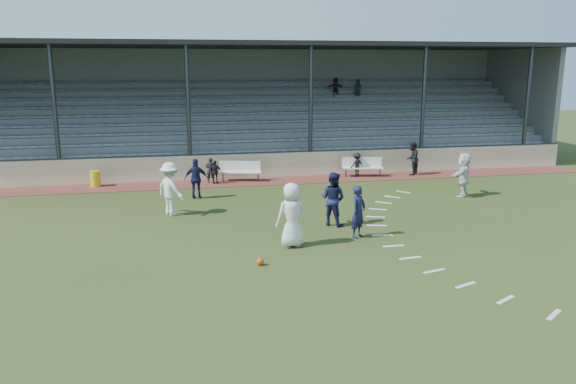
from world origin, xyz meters
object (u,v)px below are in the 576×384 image
(player_white_lead, at_px, (292,215))
(football, at_px, (260,262))
(player_navy_lead, at_px, (358,212))
(bench_left, at_px, (240,169))
(official, at_px, (412,158))
(trash_bin, at_px, (95,179))
(bench_right, at_px, (362,165))

(player_white_lead, bearing_deg, football, 38.91)
(football, xyz_separation_m, player_navy_lead, (3.53, 1.95, 0.76))
(bench_left, relative_size, football, 9.60)
(player_white_lead, relative_size, official, 1.19)
(trash_bin, relative_size, player_white_lead, 0.36)
(bench_left, relative_size, player_navy_lead, 1.18)
(football, bearing_deg, player_navy_lead, 28.88)
(bench_left, relative_size, player_white_lead, 1.01)
(trash_bin, bearing_deg, player_white_lead, -55.26)
(football, relative_size, player_white_lead, 0.11)
(player_navy_lead, bearing_deg, bench_left, 64.30)
(bench_right, distance_m, official, 2.61)
(player_white_lead, bearing_deg, player_navy_lead, 179.56)
(player_white_lead, height_order, player_navy_lead, player_white_lead)
(official, bearing_deg, player_white_lead, 2.98)
(football, distance_m, player_white_lead, 2.13)
(bench_right, relative_size, football, 9.61)
(player_white_lead, xyz_separation_m, player_navy_lead, (2.30, 0.46, -0.14))
(bench_left, distance_m, trash_bin, 6.69)
(bench_left, xyz_separation_m, player_navy_lead, (2.72, -9.71, 0.28))
(trash_bin, bearing_deg, bench_right, -0.76)
(player_navy_lead, xyz_separation_m, official, (6.01, 9.47, -0.00))
(bench_left, bearing_deg, official, 12.15)
(player_white_lead, relative_size, player_navy_lead, 1.16)
(player_white_lead, xyz_separation_m, official, (8.31, 9.93, -0.14))
(bench_left, bearing_deg, trash_bin, -166.78)
(player_white_lead, bearing_deg, bench_left, -99.34)
(player_white_lead, distance_m, player_navy_lead, 2.35)
(bench_right, xyz_separation_m, football, (-6.94, -11.56, -0.48))
(bench_right, distance_m, trash_bin, 12.82)
(trash_bin, height_order, player_navy_lead, player_navy_lead)
(bench_right, bearing_deg, player_white_lead, -108.76)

